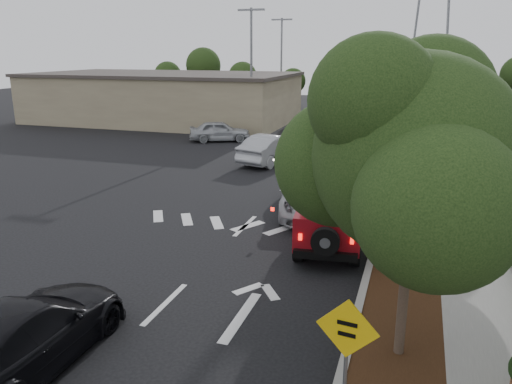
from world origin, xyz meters
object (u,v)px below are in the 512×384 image
at_px(silver_suv_ahead, 311,195).
at_px(speed_hump_sign, 347,344).
at_px(black_suv_oncoming, 23,335).
at_px(red_jeep, 331,211).

distance_m(silver_suv_ahead, speed_hump_sign, 11.39).
bearing_deg(black_suv_oncoming, red_jeep, -119.80).
bearing_deg(black_suv_oncoming, silver_suv_ahead, -107.42).
bearing_deg(silver_suv_ahead, speed_hump_sign, -88.44).
xyz_separation_m(silver_suv_ahead, speed_hump_sign, (2.88, -10.99, 0.81)).
bearing_deg(speed_hump_sign, red_jeep, 108.94).
height_order(red_jeep, black_suv_oncoming, red_jeep).
height_order(silver_suv_ahead, black_suv_oncoming, black_suv_oncoming).
bearing_deg(silver_suv_ahead, black_suv_oncoming, -119.18).
distance_m(silver_suv_ahead, black_suv_oncoming, 11.86).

